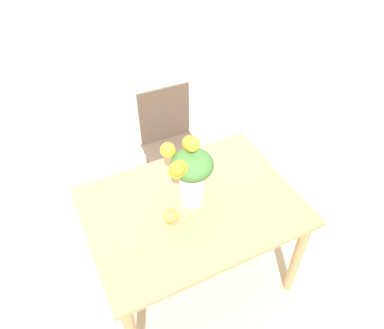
% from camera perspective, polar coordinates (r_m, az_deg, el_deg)
% --- Properties ---
extents(ground_plane, '(12.00, 12.00, 0.00)m').
position_cam_1_polar(ground_plane, '(2.73, 0.04, -16.26)').
color(ground_plane, tan).
extents(wall_back, '(8.00, 0.06, 2.70)m').
position_cam_1_polar(wall_back, '(2.85, -13.12, 21.66)').
color(wall_back, white).
rests_on(wall_back, ground_plane).
extents(dining_table, '(1.19, 0.87, 0.73)m').
position_cam_1_polar(dining_table, '(2.21, 0.04, -7.97)').
color(dining_table, '#9E754C').
rests_on(dining_table, ground_plane).
extents(flower_vase, '(0.27, 0.24, 0.44)m').
position_cam_1_polar(flower_vase, '(1.99, -0.30, -1.19)').
color(flower_vase, silver).
rests_on(flower_vase, dining_table).
extents(pumpkin, '(0.08, 0.08, 0.08)m').
position_cam_1_polar(pumpkin, '(2.04, -3.23, -7.72)').
color(pumpkin, gold).
rests_on(pumpkin, dining_table).
extents(dining_chair_near_window, '(0.43, 0.43, 0.93)m').
position_cam_1_polar(dining_chair_near_window, '(2.88, -3.07, 2.81)').
color(dining_chair_near_window, '#47382D').
rests_on(dining_chair_near_window, ground_plane).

